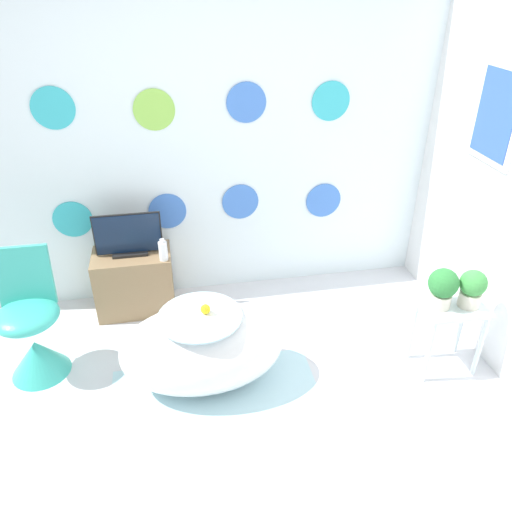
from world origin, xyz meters
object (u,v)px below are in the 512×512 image
Objects in this scene: potted_plant_left at (443,287)px; potted_plant_right at (472,287)px; vase at (163,251)px; chair at (33,337)px; bathtub at (202,348)px; tv at (128,237)px.

potted_plant_left reaches higher than potted_plant_right.
potted_plant_right is at bearing -26.36° from vase.
potted_plant_left is (2.53, -0.42, 0.35)m from chair.
bathtub is 0.84m from vase.
tv is (0.62, 0.60, 0.35)m from chair.
bathtub is 1.09m from chair.
bathtub is 6.11× the size of vase.
chair reaches higher than vase.
potted_plant_right reaches higher than vase.
chair is at bearing 170.58° from potted_plant_right.
tv is 2.91× the size of vase.
bathtub is at bearing -15.22° from chair.
chair is 3.42× the size of potted_plant_right.
potted_plant_left reaches higher than vase.
potted_plant_left is (1.92, -1.02, 0.00)m from tv.
chair reaches higher than potted_plant_right.
vase is at bearing 104.47° from bathtub.
potted_plant_right is (2.10, -1.05, -0.01)m from tv.
bathtub is 1.05m from tv.
chair is 1.77× the size of tv.
potted_plant_left reaches higher than bathtub.
vase is (0.86, 0.47, 0.28)m from chair.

